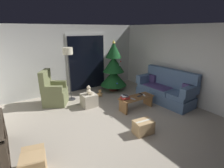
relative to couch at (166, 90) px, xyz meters
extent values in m
plane|color=#9E9384|center=(-2.32, -0.36, -0.40)|extent=(7.00, 7.00, 0.00)
cube|color=silver|center=(-2.32, 2.70, 0.85)|extent=(5.72, 0.12, 2.50)
cube|color=silver|center=(0.54, -0.36, 0.85)|extent=(0.12, 6.00, 2.50)
cube|color=silver|center=(-1.62, 2.63, 0.70)|extent=(1.60, 0.02, 2.20)
cube|color=black|center=(-1.62, 2.61, 0.65)|extent=(1.50, 0.02, 2.10)
cube|color=slate|center=(-0.07, -0.01, -0.23)|extent=(0.87, 1.94, 0.34)
cube|color=slate|center=(-0.05, -0.63, 0.01)|extent=(0.71, 0.64, 0.14)
cube|color=slate|center=(-0.09, -0.01, 0.01)|extent=(0.71, 0.64, 0.14)
cube|color=slate|center=(-0.12, 0.61, 0.01)|extent=(0.71, 0.64, 0.14)
cube|color=slate|center=(0.23, 0.01, 0.38)|extent=(0.31, 1.91, 0.60)
cube|color=slate|center=(-0.02, -0.87, 0.22)|extent=(0.77, 0.24, 0.28)
cube|color=slate|center=(-0.12, 0.86, 0.22)|extent=(0.77, 0.24, 0.28)
cube|color=#47386B|center=(-0.12, 0.24, 0.09)|extent=(0.65, 0.93, 0.02)
cube|color=#47386B|center=(0.13, -0.70, 0.22)|extent=(0.14, 0.33, 0.28)
cube|color=#47386B|center=(0.05, 0.70, 0.22)|extent=(0.14, 0.33, 0.28)
cube|color=olive|center=(-1.21, -0.10, -0.03)|extent=(1.10, 0.05, 0.04)
cube|color=olive|center=(-1.21, -0.01, -0.03)|extent=(1.10, 0.05, 0.04)
cube|color=olive|center=(-1.21, 0.08, -0.03)|extent=(1.10, 0.05, 0.04)
cube|color=olive|center=(-1.21, 0.16, -0.03)|extent=(1.10, 0.05, 0.04)
cube|color=olive|center=(-1.21, 0.25, -0.03)|extent=(1.10, 0.05, 0.04)
cube|color=olive|center=(-1.70, 0.08, -0.22)|extent=(0.05, 0.36, 0.35)
cube|color=olive|center=(-0.72, 0.08, -0.22)|extent=(0.05, 0.36, 0.35)
cube|color=black|center=(-0.95, 0.16, 0.00)|extent=(0.09, 0.16, 0.02)
cube|color=silver|center=(-0.94, 0.04, 0.00)|extent=(0.10, 0.16, 0.02)
cube|color=#ADADB2|center=(-1.42, -0.01, 0.00)|extent=(0.08, 0.16, 0.02)
cube|color=#333338|center=(-1.12, 0.05, 0.00)|extent=(0.16, 0.06, 0.02)
cube|color=#A32D28|center=(-1.59, 0.14, 0.01)|extent=(0.26, 0.23, 0.03)
cube|color=#A32D28|center=(-1.60, 0.14, 0.04)|extent=(0.28, 0.21, 0.04)
cube|color=#4C4C51|center=(-1.60, 0.14, 0.08)|extent=(0.23, 0.23, 0.03)
cube|color=black|center=(-1.58, 0.15, 0.10)|extent=(0.11, 0.16, 0.01)
cylinder|color=#4C1E19|center=(-0.86, 1.86, -0.35)|extent=(0.36, 0.36, 0.10)
cylinder|color=brown|center=(-0.86, 1.86, -0.24)|extent=(0.08, 0.08, 0.12)
cone|color=#14471E|center=(-0.86, 1.86, 0.12)|extent=(1.04, 1.04, 0.59)
cone|color=#14471E|center=(-0.86, 1.86, 0.66)|extent=(0.82, 0.82, 0.59)
cone|color=#14471E|center=(-0.86, 1.86, 1.20)|extent=(0.61, 0.61, 0.59)
sphere|color=#1E8C33|center=(-0.77, 2.27, 0.27)|extent=(0.06, 0.06, 0.06)
sphere|color=gold|center=(-1.08, 1.98, 0.90)|extent=(0.06, 0.06, 0.06)
sphere|color=white|center=(-0.78, 1.56, 0.66)|extent=(0.06, 0.06, 0.06)
sphere|color=blue|center=(-1.01, 1.40, 0.03)|extent=(0.06, 0.06, 0.06)
sphere|color=#B233A5|center=(-0.81, 2.12, 0.84)|extent=(0.06, 0.06, 0.06)
sphere|color=red|center=(-0.59, 1.78, 0.75)|extent=(0.06, 0.06, 0.06)
sphere|color=blue|center=(-0.63, 1.97, 0.86)|extent=(0.06, 0.06, 0.06)
sphere|color=white|center=(-0.98, 2.35, -0.05)|extent=(0.06, 0.06, 0.06)
cone|color=#EAD14C|center=(-0.86, 1.86, 1.50)|extent=(0.14, 0.14, 0.12)
cube|color=olive|center=(-3.18, 1.76, -0.24)|extent=(0.93, 0.93, 0.31)
cube|color=olive|center=(-3.18, 1.76, 0.00)|extent=(0.93, 0.93, 0.18)
cube|color=olive|center=(-3.41, 1.89, 0.41)|extent=(0.49, 0.67, 0.64)
cube|color=olive|center=(-3.01, 1.99, 0.20)|extent=(0.57, 0.42, 0.22)
cube|color=olive|center=(-3.30, 1.50, 0.20)|extent=(0.57, 0.42, 0.22)
cylinder|color=#2D2D30|center=(-2.63, 1.86, -0.39)|extent=(0.28, 0.28, 0.02)
cylinder|color=#2D2D30|center=(-2.63, 1.86, 0.40)|extent=(0.03, 0.03, 1.55)
cylinder|color=beige|center=(-2.63, 1.86, 1.27)|extent=(0.32, 0.32, 0.22)
cube|color=#B2A893|center=(-2.34, 1.04, -0.20)|extent=(0.44, 0.44, 0.40)
cylinder|color=beige|center=(-2.26, 1.04, 0.03)|extent=(0.13, 0.12, 0.06)
cylinder|color=beige|center=(-2.32, 0.96, 0.03)|extent=(0.13, 0.12, 0.06)
sphere|color=beige|center=(-2.34, 1.04, 0.10)|extent=(0.15, 0.15, 0.15)
sphere|color=beige|center=(-2.34, 1.04, 0.22)|extent=(0.11, 0.11, 0.11)
sphere|color=#F4E5C1|center=(-2.30, 1.00, 0.21)|extent=(0.04, 0.04, 0.04)
sphere|color=beige|center=(-2.31, 1.07, 0.27)|extent=(0.04, 0.04, 0.04)
sphere|color=beige|center=(-2.36, 1.01, 0.27)|extent=(0.04, 0.04, 0.04)
sphere|color=beige|center=(-2.27, 1.08, 0.11)|extent=(0.06, 0.06, 0.06)
sphere|color=beige|center=(-2.37, 0.97, 0.11)|extent=(0.06, 0.06, 0.06)
cylinder|color=tan|center=(-1.69, 1.60, -0.37)|extent=(0.10, 0.13, 0.06)
cylinder|color=tan|center=(-1.60, 1.56, -0.37)|extent=(0.10, 0.13, 0.06)
sphere|color=tan|center=(-1.67, 1.52, -0.30)|extent=(0.15, 0.15, 0.15)
sphere|color=tan|center=(-1.67, 1.52, -0.18)|extent=(0.11, 0.11, 0.11)
sphere|color=tan|center=(-1.65, 1.57, -0.19)|extent=(0.04, 0.04, 0.04)
sphere|color=tan|center=(-1.70, 1.54, -0.13)|extent=(0.04, 0.04, 0.04)
sphere|color=tan|center=(-1.63, 1.51, -0.13)|extent=(0.04, 0.04, 0.04)
sphere|color=tan|center=(-1.73, 1.57, -0.29)|extent=(0.06, 0.06, 0.06)
sphere|color=tan|center=(-1.60, 1.51, -0.29)|extent=(0.06, 0.06, 0.06)
cube|color=tan|center=(-1.92, -1.01, -0.24)|extent=(0.48, 0.36, 0.32)
cube|color=beige|center=(-1.92, -1.01, -0.08)|extent=(0.41, 0.11, 0.00)
cube|color=tan|center=(-4.29, -0.90, -0.22)|extent=(0.46, 0.40, 0.35)
cube|color=tan|center=(-4.25, -0.71, -0.02)|extent=(0.38, 0.18, 0.06)
cube|color=tan|center=(-4.34, -1.10, -0.02)|extent=(0.38, 0.18, 0.06)
camera|label=1|loc=(-4.44, -3.56, 1.95)|focal=27.51mm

